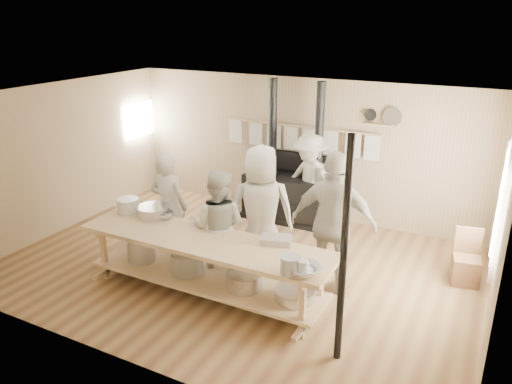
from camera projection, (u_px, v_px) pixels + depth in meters
ground at (238, 267)px, 7.70m from camera, size 7.00×7.00×0.00m
room_shell at (237, 166)px, 7.14m from camera, size 7.00×7.00×7.00m
window_right at (504, 200)px, 6.19m from camera, size 0.09×1.50×1.65m
left_opening at (139, 120)px, 10.31m from camera, size 0.00×0.90×0.90m
stove at (293, 193)px, 9.29m from camera, size 1.90×0.75×2.60m
towel_rail at (301, 136)px, 9.17m from camera, size 3.00×0.04×0.47m
back_wall_shelf at (383, 119)px, 8.41m from camera, size 0.63×0.14×0.32m
prep_table at (205, 261)px, 6.77m from camera, size 3.60×0.90×0.85m
support_post at (344, 255)px, 5.24m from camera, size 0.08×0.08×2.60m
cook_far_left at (169, 207)px, 7.69m from camera, size 0.66×0.47×1.73m
cook_left at (218, 226)px, 7.07m from camera, size 0.92×0.78×1.68m
cook_center at (261, 212)px, 7.21m from camera, size 1.14×1.01×1.96m
cook_right at (334, 224)px, 6.73m from camera, size 1.22×0.61×2.02m
cook_by_window at (309, 181)px, 8.87m from camera, size 1.25×0.92×1.73m
chair at (466, 267)px, 7.18m from camera, size 0.44×0.44×0.80m
bowl_white_a at (130, 208)px, 7.58m from camera, size 0.33×0.33×0.08m
bowl_steel_a at (164, 215)px, 7.31m from camera, size 0.37×0.37×0.09m
bowl_white_b at (306, 269)px, 5.77m from camera, size 0.55×0.55×0.10m
bowl_steel_b at (303, 273)px, 5.70m from camera, size 0.31×0.31×0.10m
roasting_pan at (276, 240)px, 6.52m from camera, size 0.45×0.37×0.09m
mixing_bowl_large at (154, 211)px, 7.37m from camera, size 0.60×0.60×0.15m
bucket_galv at (290, 265)px, 5.74m from camera, size 0.24×0.24×0.22m
deep_bowl_enamel at (128, 205)px, 7.53m from camera, size 0.36×0.36×0.21m
pitcher at (303, 269)px, 5.69m from camera, size 0.15×0.15×0.19m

